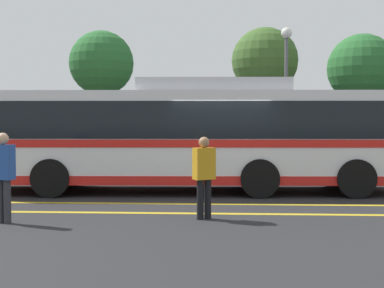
# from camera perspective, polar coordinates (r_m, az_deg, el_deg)

# --- Properties ---
(ground_plane) EXTENTS (220.00, 220.00, 0.00)m
(ground_plane) POSITION_cam_1_polar(r_m,az_deg,el_deg) (14.44, 3.15, -5.35)
(ground_plane) COLOR #262628
(lane_strip_0) EXTENTS (31.64, 0.20, 0.01)m
(lane_strip_0) POSITION_cam_1_polar(r_m,az_deg,el_deg) (12.73, -0.52, -6.40)
(lane_strip_0) COLOR gold
(lane_strip_0) RESTS_ON ground_plane
(lane_strip_1) EXTENTS (31.64, 0.20, 0.01)m
(lane_strip_1) POSITION_cam_1_polar(r_m,az_deg,el_deg) (11.45, -0.93, -7.40)
(lane_strip_1) COLOR gold
(lane_strip_1) RESTS_ON ground_plane
(curb_strip) EXTENTS (39.64, 0.36, 0.15)m
(curb_strip) POSITION_cam_1_polar(r_m,az_deg,el_deg) (20.14, 0.79, -2.89)
(curb_strip) COLOR #99999E
(curb_strip) RESTS_ON ground_plane
(transit_bus) EXTENTS (12.04, 3.00, 3.10)m
(transit_bus) POSITION_cam_1_polar(r_m,az_deg,el_deg) (14.77, 0.07, 0.98)
(transit_bus) COLOR silver
(transit_bus) RESTS_ON ground_plane
(parked_car_1) EXTENTS (4.78, 2.03, 1.43)m
(parked_car_1) POSITION_cam_1_polar(r_m,az_deg,el_deg) (19.26, -14.55, -1.30)
(parked_car_1) COLOR olive
(parked_car_1) RESTS_ON ground_plane
(parked_car_2) EXTENTS (4.87, 1.99, 1.39)m
(parked_car_2) POSITION_cam_1_polar(r_m,az_deg,el_deg) (18.84, 2.14, -1.31)
(parked_car_2) COLOR silver
(parked_car_2) RESTS_ON ground_plane
(pedestrian_0) EXTENTS (0.47, 0.34, 1.74)m
(pedestrian_0) POSITION_cam_1_polar(r_m,az_deg,el_deg) (10.87, -19.49, -2.80)
(pedestrian_0) COLOR #2D2D33
(pedestrian_0) RESTS_ON ground_plane
(pedestrian_2) EXTENTS (0.47, 0.40, 1.65)m
(pedestrian_2) POSITION_cam_1_polar(r_m,az_deg,el_deg) (10.68, 1.29, -3.07)
(pedestrian_2) COLOR black
(pedestrian_2) RESTS_ON ground_plane
(street_lamp) EXTENTS (0.43, 0.43, 5.64)m
(street_lamp) POSITION_cam_1_polar(r_m,az_deg,el_deg) (21.63, 10.01, 7.46)
(street_lamp) COLOR #59595E
(street_lamp) RESTS_ON ground_plane
(tree_0) EXTENTS (2.91, 2.91, 6.05)m
(tree_0) POSITION_cam_1_polar(r_m,az_deg,el_deg) (23.88, 7.78, 8.72)
(tree_0) COLOR #513823
(tree_0) RESTS_ON ground_plane
(tree_1) EXTENTS (2.84, 2.84, 5.93)m
(tree_1) POSITION_cam_1_polar(r_m,az_deg,el_deg) (24.18, -9.63, 8.43)
(tree_1) COLOR #513823
(tree_1) RESTS_ON ground_plane
(tree_3) EXTENTS (3.00, 3.00, 5.76)m
(tree_3) POSITION_cam_1_polar(r_m,az_deg,el_deg) (24.71, 17.67, 7.65)
(tree_3) COLOR #513823
(tree_3) RESTS_ON ground_plane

